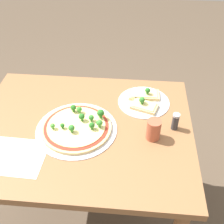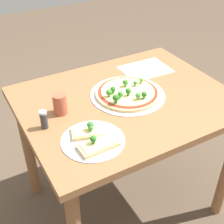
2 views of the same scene
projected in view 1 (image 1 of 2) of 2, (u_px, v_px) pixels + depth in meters
name	position (u px, v px, depth m)	size (l,w,h in m)	color
ground_plane	(90.00, 212.00, 1.81)	(8.00, 8.00, 0.00)	brown
dining_table	(84.00, 144.00, 1.38)	(1.02, 0.81, 0.77)	brown
pizza_tray_whole	(77.00, 127.00, 1.28)	(0.37, 0.37, 0.07)	silver
pizza_tray_slice	(144.00, 100.00, 1.43)	(0.26, 0.26, 0.06)	silver
drinking_cup	(154.00, 130.00, 1.22)	(0.06, 0.06, 0.10)	#AD5138
condiment_shaker	(175.00, 121.00, 1.27)	(0.03, 0.03, 0.09)	#333338
paper_menu	(13.00, 156.00, 1.17)	(0.26, 0.20, 0.00)	white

